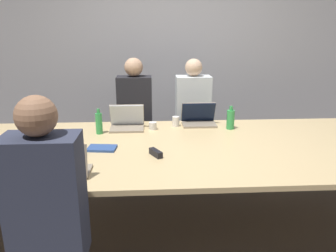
{
  "coord_description": "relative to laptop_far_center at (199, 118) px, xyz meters",
  "views": [
    {
      "loc": [
        -0.3,
        -2.66,
        1.7
      ],
      "look_at": [
        -0.14,
        0.1,
        0.87
      ],
      "focal_mm": 35.0,
      "sensor_mm": 36.0,
      "label": 1
    }
  ],
  "objects": [
    {
      "name": "ground_plane",
      "position": [
        -0.22,
        -0.64,
        -0.79
      ],
      "size": [
        24.0,
        24.0,
        0.0
      ],
      "primitive_type": "plane",
      "color": "brown"
    },
    {
      "name": "curtain_wall",
      "position": [
        -0.22,
        1.21,
        0.61
      ],
      "size": [
        12.0,
        0.06,
        2.8
      ],
      "color": "#ADADB2",
      "rests_on": "ground_plane"
    },
    {
      "name": "conference_table",
      "position": [
        -0.22,
        -0.64,
        -0.11
      ],
      "size": [
        3.96,
        1.59,
        0.72
      ],
      "color": "#D6B77F",
      "rests_on": "ground_plane"
    },
    {
      "name": "laptop_far_center",
      "position": [
        0.0,
        0.0,
        0.0
      ],
      "size": [
        0.36,
        0.24,
        0.24
      ],
      "color": "gray",
      "rests_on": "conference_table"
    },
    {
      "name": "person_far_center",
      "position": [
        -0.0,
        0.44,
        -0.13
      ],
      "size": [
        0.4,
        0.24,
        1.37
      ],
      "color": "#2D2D38",
      "rests_on": "ground_plane"
    },
    {
      "name": "cup_far_center",
      "position": [
        -0.25,
        -0.05,
        -0.02
      ],
      "size": [
        0.07,
        0.07,
        0.1
      ],
      "color": "white",
      "rests_on": "conference_table"
    },
    {
      "name": "bottle_far_center",
      "position": [
        0.29,
        -0.18,
        0.03
      ],
      "size": [
        0.08,
        0.08,
        0.24
      ],
      "color": "green",
      "rests_on": "conference_table"
    },
    {
      "name": "laptop_near_left",
      "position": [
        -1.11,
        -1.2,
        0.0
      ],
      "size": [
        0.34,
        0.24,
        0.24
      ],
      "rotation": [
        0.0,
        0.0,
        3.14
      ],
      "color": "gray",
      "rests_on": "conference_table"
    },
    {
      "name": "person_near_left",
      "position": [
        -1.09,
        -1.69,
        -0.12
      ],
      "size": [
        0.4,
        0.24,
        1.38
      ],
      "rotation": [
        0.0,
        0.0,
        3.14
      ],
      "color": "#2D2D38",
      "rests_on": "ground_plane"
    },
    {
      "name": "cup_near_left",
      "position": [
        -1.35,
        -1.12,
        -0.03
      ],
      "size": [
        0.09,
        0.09,
        0.08
      ],
      "color": "white",
      "rests_on": "conference_table"
    },
    {
      "name": "laptop_far_midleft",
      "position": [
        -0.75,
        -0.1,
        0.0
      ],
      "size": [
        0.34,
        0.25,
        0.25
      ],
      "color": "gray",
      "rests_on": "conference_table"
    },
    {
      "name": "person_far_midleft",
      "position": [
        -0.69,
        0.45,
        -0.12
      ],
      "size": [
        0.4,
        0.24,
        1.38
      ],
      "color": "#2D2D38",
      "rests_on": "ground_plane"
    },
    {
      "name": "cup_far_midleft",
      "position": [
        -0.49,
        -0.16,
        -0.03
      ],
      "size": [
        0.08,
        0.08,
        0.08
      ],
      "color": "white",
      "rests_on": "conference_table"
    },
    {
      "name": "bottle_far_midleft",
      "position": [
        -1.0,
        -0.26,
        0.04
      ],
      "size": [
        0.06,
        0.06,
        0.25
      ],
      "color": "green",
      "rests_on": "conference_table"
    },
    {
      "name": "stapler",
      "position": [
        -0.47,
        -0.87,
        -0.04
      ],
      "size": [
        0.11,
        0.15,
        0.05
      ],
      "rotation": [
        0.0,
        0.0,
        0.49
      ],
      "color": "black",
      "rests_on": "conference_table"
    },
    {
      "name": "notebook",
      "position": [
        -0.92,
        -0.69,
        -0.06
      ],
      "size": [
        0.25,
        0.18,
        0.02
      ],
      "rotation": [
        0.0,
        0.0,
        -0.11
      ],
      "color": "#2D4C8C",
      "rests_on": "conference_table"
    }
  ]
}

